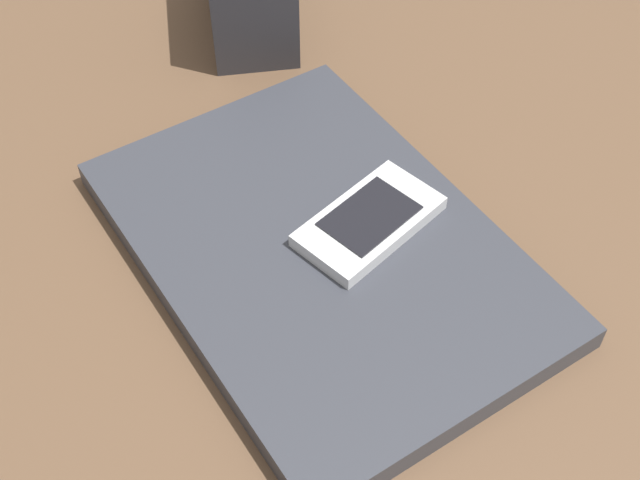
% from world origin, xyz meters
% --- Properties ---
extents(desk_surface, '(1.20, 0.80, 0.03)m').
position_xyz_m(desk_surface, '(0.00, 0.00, 0.01)').
color(desk_surface, brown).
rests_on(desk_surface, ground).
extents(laptop_closed, '(0.37, 0.30, 0.02)m').
position_xyz_m(laptop_closed, '(0.04, 0.03, 0.04)').
color(laptop_closed, '#33353D').
rests_on(laptop_closed, desk_surface).
extents(cell_phone_on_laptop, '(0.10, 0.12, 0.01)m').
position_xyz_m(cell_phone_on_laptop, '(0.04, -0.01, 0.06)').
color(cell_phone_on_laptop, silver).
rests_on(cell_phone_on_laptop, laptop_closed).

